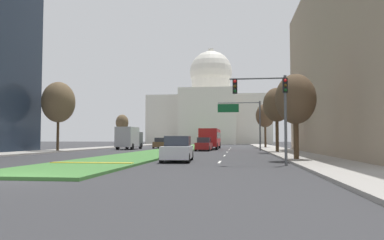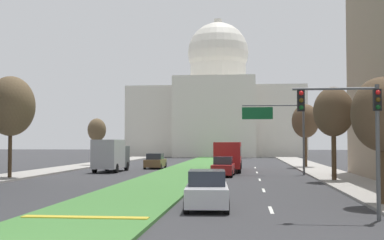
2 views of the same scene
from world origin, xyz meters
name	(u,v)px [view 2 (image 2 of 2)]	position (x,y,z in m)	size (l,w,h in m)	color
ground_plane	(196,166)	(0.00, 50.50, 0.00)	(260.00, 260.00, 0.00)	#333335
grass_median	(192,168)	(0.00, 45.45, 0.07)	(5.37, 90.90, 0.14)	#427A38
median_curb_nose	(85,217)	(0.00, 7.45, 0.16)	(4.83, 0.50, 0.04)	gold
lane_dashes_right	(260,179)	(7.12, 29.56, 0.00)	(0.16, 38.80, 0.01)	silver
sidewalk_left	(59,170)	(-13.55, 40.40, 0.07)	(4.00, 90.90, 0.15)	#9E9991
sidewalk_right	(322,171)	(13.55, 40.40, 0.07)	(4.00, 90.90, 0.15)	#9E9991
capitol_building	(218,110)	(0.00, 100.16, 9.94)	(36.16, 29.59, 30.44)	silver
traffic_light_near_right	(355,121)	(10.20, 8.79, 3.80)	(3.34, 0.35, 5.20)	#515456
overhead_guide_sign	(280,124)	(9.13, 35.24, 4.65)	(5.64, 0.20, 6.50)	#515456
street_tree_right_near	(381,115)	(12.28, 12.98, 4.23)	(2.77, 2.77, 6.00)	#4C3823
street_tree_left_mid	(11,106)	(-12.69, 27.49, 5.84)	(3.84, 3.84, 8.26)	#4C3823
street_tree_right_mid	(333,112)	(12.59, 27.61, 5.21)	(2.98, 2.98, 7.12)	#4C3823
street_tree_left_far	(97,130)	(-12.26, 49.73, 4.42)	(2.26, 2.26, 5.89)	#4C3823
street_tree_right_far	(305,121)	(12.88, 47.95, 5.34)	(3.10, 3.10, 7.33)	#4C3823
sedan_lead_stopped	(207,191)	(4.28, 11.66, 0.80)	(2.17, 4.59, 1.71)	#BCBCC1
sedan_midblock	(223,167)	(4.09, 32.90, 0.80)	(1.97, 4.40, 1.71)	maroon
sedan_distant	(155,161)	(-4.03, 44.75, 0.80)	(1.97, 4.51, 1.70)	brown
box_truck_delivery	(111,155)	(-7.35, 38.20, 1.68)	(2.40, 6.40, 3.20)	#4C5156
city_bus	(229,154)	(4.28, 41.33, 1.77)	(2.62, 11.00, 2.95)	#B21E1E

